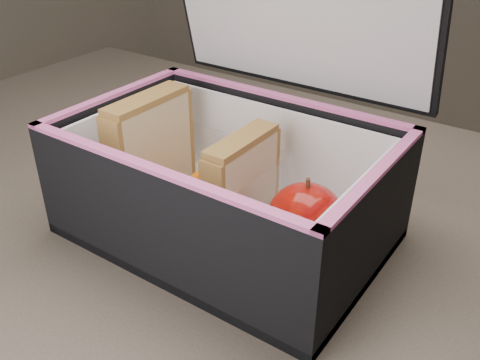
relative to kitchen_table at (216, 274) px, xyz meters
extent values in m
cube|color=brown|center=(0.00, 0.00, 0.08)|extent=(1.20, 0.80, 0.03)
cube|color=#382D26|center=(-0.55, 0.35, -0.30)|extent=(0.05, 0.05, 0.72)
cube|color=black|center=(0.04, 0.10, 0.31)|extent=(0.31, 0.05, 0.20)
cube|color=#D4BB8C|center=(-0.07, -0.03, 0.16)|extent=(0.01, 0.10, 0.11)
cube|color=#B05E6D|center=(-0.07, -0.03, 0.16)|extent=(0.01, 0.10, 0.10)
cube|color=#D4BB8C|center=(-0.06, -0.03, 0.16)|extent=(0.01, 0.10, 0.11)
cube|color=olive|center=(-0.07, -0.03, 0.22)|extent=(0.03, 0.11, 0.01)
cube|color=#D4BB8C|center=(0.05, -0.03, 0.16)|extent=(0.01, 0.09, 0.10)
cube|color=#B05E6D|center=(0.06, -0.03, 0.15)|extent=(0.01, 0.09, 0.09)
cube|color=#D4BB8C|center=(0.06, -0.03, 0.16)|extent=(0.01, 0.09, 0.10)
cube|color=olive|center=(0.06, -0.03, 0.21)|extent=(0.03, 0.09, 0.01)
cylinder|color=#E24E00|center=(0.01, -0.02, 0.11)|extent=(0.02, 0.09, 0.01)
cylinder|color=#E24E00|center=(-0.02, -0.03, 0.13)|extent=(0.01, 0.09, 0.01)
cylinder|color=#E24E00|center=(0.01, -0.05, 0.14)|extent=(0.02, 0.09, 0.01)
cylinder|color=#E24E00|center=(-0.02, -0.01, 0.11)|extent=(0.02, 0.09, 0.01)
cylinder|color=#E24E00|center=(0.01, -0.02, 0.13)|extent=(0.03, 0.09, 0.01)
cylinder|color=#E24E00|center=(-0.01, -0.04, 0.14)|extent=(0.02, 0.09, 0.01)
cylinder|color=#E24E00|center=(0.00, 0.01, 0.11)|extent=(0.02, 0.09, 0.01)
cylinder|color=#E24E00|center=(-0.02, -0.02, 0.13)|extent=(0.02, 0.09, 0.01)
cube|color=white|center=(0.12, -0.02, 0.11)|extent=(0.10, 0.10, 0.01)
ellipsoid|color=#7C0008|center=(0.13, -0.03, 0.15)|extent=(0.08, 0.08, 0.07)
cylinder|color=#482E19|center=(0.13, -0.03, 0.18)|extent=(0.01, 0.01, 0.01)
camera|label=1|loc=(0.32, -0.40, 0.43)|focal=40.00mm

